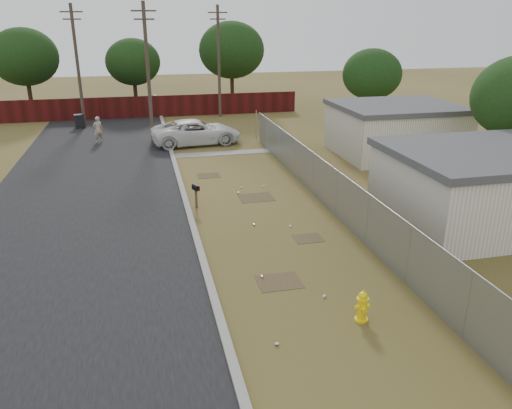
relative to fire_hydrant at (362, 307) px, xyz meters
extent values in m
plane|color=brown|center=(-0.85, 7.62, -0.44)|extent=(120.00, 120.00, 0.00)
cube|color=black|center=(-8.35, 15.62, -0.43)|extent=(9.00, 60.00, 0.02)
cube|color=#98968D|center=(-3.85, 15.62, -0.38)|extent=(0.25, 60.00, 0.12)
cube|color=#98968D|center=(-0.85, 19.12, -0.43)|extent=(6.20, 1.00, 0.03)
cylinder|color=gray|center=(2.25, -1.38, 0.56)|extent=(0.06, 0.06, 2.00)
cylinder|color=gray|center=(2.25, 1.62, 0.56)|extent=(0.06, 0.06, 2.00)
cylinder|color=gray|center=(2.25, 4.62, 0.56)|extent=(0.06, 0.06, 2.00)
cylinder|color=gray|center=(2.25, 7.62, 0.56)|extent=(0.06, 0.06, 2.00)
cylinder|color=gray|center=(2.25, 10.62, 0.56)|extent=(0.06, 0.06, 2.00)
cylinder|color=gray|center=(2.25, 13.62, 0.56)|extent=(0.06, 0.06, 2.00)
cylinder|color=gray|center=(2.25, 16.62, 0.56)|extent=(0.06, 0.06, 2.00)
cylinder|color=gray|center=(2.25, 19.62, 0.56)|extent=(0.06, 0.06, 2.00)
cylinder|color=gray|center=(2.25, 22.62, 0.56)|extent=(0.06, 0.06, 2.00)
cylinder|color=gray|center=(2.25, 8.62, 1.56)|extent=(0.04, 26.00, 0.04)
cube|color=slate|center=(2.25, 8.62, 0.56)|extent=(0.01, 26.00, 2.00)
cube|color=black|center=(2.31, 8.62, -0.14)|extent=(0.03, 26.00, 0.60)
cube|color=#430E0E|center=(-6.85, 32.62, 0.46)|extent=(30.00, 0.12, 1.80)
cylinder|color=#4A3B31|center=(-4.85, 23.62, 4.06)|extent=(0.24, 0.24, 9.00)
cube|color=#4A3B31|center=(-4.85, 23.62, 7.96)|extent=(1.60, 0.10, 0.10)
cube|color=#4A3B31|center=(-4.85, 23.62, 7.46)|extent=(1.30, 0.10, 0.10)
cylinder|color=#4A3B31|center=(-9.85, 29.62, 4.06)|extent=(0.24, 0.24, 9.00)
cube|color=#4A3B31|center=(-9.85, 29.62, 7.96)|extent=(1.60, 0.10, 0.10)
cube|color=#4A3B31|center=(-9.85, 29.62, 7.46)|extent=(1.30, 0.10, 0.10)
cylinder|color=#4A3B31|center=(1.15, 31.62, 4.06)|extent=(0.24, 0.24, 9.00)
cube|color=#4A3B31|center=(1.15, 31.62, 7.96)|extent=(1.60, 0.10, 0.10)
cube|color=#4A3B31|center=(1.15, 31.62, 7.46)|extent=(1.30, 0.10, 0.10)
cube|color=white|center=(8.15, 5.62, 0.96)|extent=(8.00, 6.00, 2.80)
cube|color=#46464B|center=(8.15, 5.62, 2.51)|extent=(8.32, 6.24, 0.30)
cube|color=white|center=(9.65, 16.62, 0.96)|extent=(7.00, 6.00, 2.80)
cube|color=#46464B|center=(9.65, 16.62, 2.51)|extent=(7.28, 6.24, 0.30)
cylinder|color=#372719|center=(-14.85, 36.62, 1.21)|extent=(0.36, 0.36, 3.30)
ellipsoid|color=black|center=(-14.85, 36.62, 4.43)|extent=(5.70, 5.70, 4.84)
cylinder|color=#372719|center=(-5.85, 37.62, 0.99)|extent=(0.36, 0.36, 2.86)
ellipsoid|color=black|center=(-5.85, 37.62, 3.78)|extent=(4.94, 4.94, 4.20)
cylinder|color=#372719|center=(3.15, 36.62, 1.32)|extent=(0.36, 0.36, 3.52)
ellipsoid|color=black|center=(3.15, 36.62, 4.76)|extent=(6.08, 6.08, 5.17)
cylinder|color=#372719|center=(12.15, 25.62, 0.88)|extent=(0.36, 0.36, 2.64)
ellipsoid|color=black|center=(12.15, 25.62, 3.46)|extent=(4.56, 4.56, 3.88)
cylinder|color=#372719|center=(13.15, 10.62, 0.99)|extent=(0.36, 0.36, 2.86)
cylinder|color=yellow|center=(0.00, 0.01, -0.41)|extent=(0.38, 0.38, 0.07)
cylinder|color=yellow|center=(0.00, 0.01, -0.08)|extent=(0.27, 0.27, 0.65)
cylinder|color=yellow|center=(0.00, 0.01, 0.25)|extent=(0.35, 0.35, 0.06)
sphere|color=yellow|center=(0.00, 0.01, 0.34)|extent=(0.26, 0.26, 0.26)
cylinder|color=yellow|center=(0.00, 0.01, 0.47)|extent=(0.05, 0.05, 0.07)
cylinder|color=yellow|center=(-0.16, 0.01, 0.00)|extent=(0.11, 0.12, 0.12)
cylinder|color=yellow|center=(0.16, 0.00, 0.00)|extent=(0.11, 0.12, 0.12)
cylinder|color=yellow|center=(0.00, -0.15, 0.00)|extent=(0.16, 0.14, 0.16)
cube|color=brown|center=(-3.45, 9.88, 0.01)|extent=(0.11, 0.11, 0.91)
cube|color=black|center=(-3.45, 9.88, 0.49)|extent=(0.32, 0.47, 0.16)
cylinder|color=black|center=(-3.45, 9.88, 0.57)|extent=(0.32, 0.47, 0.16)
cube|color=#A3140B|center=(-3.36, 9.66, 0.49)|extent=(0.03, 0.04, 0.09)
imported|color=silver|center=(-2.01, 22.01, 0.38)|extent=(6.15, 3.30, 1.64)
imported|color=tan|center=(-8.45, 24.10, 0.44)|extent=(0.75, 0.62, 1.76)
cube|color=black|center=(-10.20, 29.29, 0.05)|extent=(0.72, 0.72, 0.99)
cube|color=black|center=(-10.20, 29.29, 0.57)|extent=(0.79, 0.79, 0.08)
cylinder|color=black|center=(-9.84, 29.04, -0.34)|extent=(0.09, 0.21, 0.21)
cylinder|color=silver|center=(-0.57, 1.41, -0.40)|extent=(0.12, 0.12, 0.07)
cylinder|color=silver|center=(-2.12, 3.03, -0.40)|extent=(0.10, 0.12, 0.07)
cylinder|color=silver|center=(0.00, 6.86, -0.40)|extent=(0.08, 0.10, 0.07)
cylinder|color=silver|center=(-2.60, -0.56, -0.40)|extent=(0.11, 0.08, 0.07)
cylinder|color=silver|center=(-0.96, 12.17, -0.40)|extent=(0.12, 0.10, 0.07)
cylinder|color=silver|center=(-1.40, 7.34, -0.40)|extent=(0.11, 0.12, 0.07)
cylinder|color=silver|center=(0.19, 12.14, -0.40)|extent=(0.12, 0.11, 0.07)
cylinder|color=silver|center=(-1.25, 11.40, -0.40)|extent=(0.12, 0.12, 0.07)
camera|label=1|loc=(-5.57, -10.96, 7.48)|focal=35.00mm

